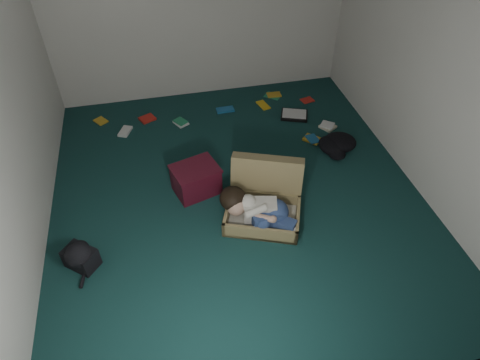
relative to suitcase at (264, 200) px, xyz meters
name	(u,v)px	position (x,y,z in m)	size (l,w,h in m)	color
floor	(237,194)	(-0.22, 0.31, -0.17)	(4.50, 4.50, 0.00)	#133735
wall_back	(199,3)	(-0.22, 2.56, 1.13)	(4.50, 4.50, 0.00)	white
wall_front	(328,308)	(-0.22, -1.94, 1.13)	(4.50, 4.50, 0.00)	white
wall_left	(2,120)	(-2.22, 0.31, 1.13)	(4.50, 4.50, 0.00)	white
wall_right	(434,69)	(1.78, 0.31, 1.13)	(4.50, 4.50, 0.00)	white
suitcase	(264,200)	(0.00, 0.00, 0.00)	(0.97, 0.96, 0.56)	#968452
person	(257,209)	(-0.12, -0.16, 0.04)	(0.74, 0.60, 0.34)	silver
maroon_bin	(196,179)	(-0.65, 0.47, 0.00)	(0.57, 0.50, 0.33)	#490E1D
backpack	(81,257)	(-1.85, -0.30, -0.06)	(0.37, 0.29, 0.22)	black
clothing_pile	(341,149)	(1.17, 0.73, -0.09)	(0.48, 0.39, 0.15)	black
paper_tray	(294,115)	(0.88, 1.64, -0.14)	(0.43, 0.38, 0.05)	black
book_scatter	(233,117)	(0.06, 1.81, -0.16)	(3.14, 1.34, 0.02)	gold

